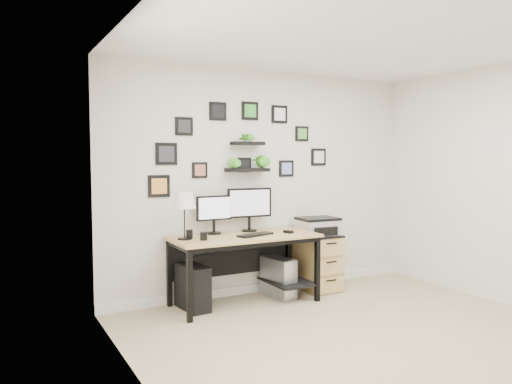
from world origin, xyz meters
TOP-DOWN VIEW (x-y plane):
  - room at (0.00, 1.98)m, footprint 4.00×4.00m
  - desk at (-0.45, 1.67)m, footprint 1.60×0.70m
  - monitor_left at (-0.73, 1.87)m, footprint 0.41×0.17m
  - monitor_right at (-0.30, 1.86)m, footprint 0.53×0.18m
  - keyboard at (-0.39, 1.56)m, footprint 0.45×0.26m
  - mouse at (0.03, 1.55)m, footprint 0.09×0.11m
  - table_lamp at (-1.14, 1.69)m, footprint 0.24×0.24m
  - mug at (-0.99, 1.55)m, footprint 0.07×0.07m
  - pen_cup at (-1.07, 1.73)m, footprint 0.07×0.07m
  - pc_tower_black at (-1.05, 1.71)m, footprint 0.25×0.48m
  - pc_tower_grey at (-0.01, 1.69)m, footprint 0.26×0.47m
  - file_cabinet at (0.56, 1.72)m, footprint 0.43×0.53m
  - printer at (0.54, 1.70)m, footprint 0.47×0.39m
  - wall_decor at (-0.32, 1.93)m, footprint 2.28×0.18m

SIDE VIEW (x-z plane):
  - room at x=0.00m, z-range -1.95..2.05m
  - pc_tower_grey at x=-0.01m, z-range 0.00..0.45m
  - pc_tower_black at x=-1.05m, z-range 0.00..0.47m
  - file_cabinet at x=0.56m, z-range 0.00..0.67m
  - desk at x=-0.45m, z-range 0.25..1.00m
  - keyboard at x=-0.39m, z-range 0.75..0.77m
  - mouse at x=0.03m, z-range 0.75..0.78m
  - printer at x=0.54m, z-range 0.67..0.88m
  - mug at x=-0.99m, z-range 0.75..0.83m
  - pen_cup at x=-1.07m, z-range 0.75..0.84m
  - monitor_left at x=-0.73m, z-range 0.79..1.21m
  - monitor_right at x=-0.30m, z-range 0.80..1.29m
  - table_lamp at x=-1.14m, z-range 0.90..1.39m
  - wall_decor at x=-0.32m, z-range 1.14..2.20m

